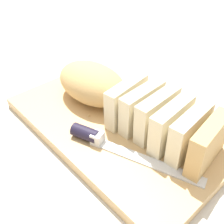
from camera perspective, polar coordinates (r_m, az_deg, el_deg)
ground_plane at (r=0.56m, az=0.00°, el=-4.25°), size 3.00×3.00×0.00m
cutting_board at (r=0.56m, az=0.00°, el=-3.36°), size 0.47×0.26×0.02m
bread_loaf at (r=0.55m, az=2.21°, el=2.87°), size 0.39×0.13×0.09m
bread_knife at (r=0.50m, az=-2.53°, el=-5.93°), size 0.25×0.10×0.03m
crumb_near_knife at (r=0.56m, az=2.09°, el=-0.75°), size 0.01×0.01×0.01m
crumb_near_loaf at (r=0.57m, az=-0.71°, el=-0.48°), size 0.01×0.01×0.01m
crumb_stray_left at (r=0.57m, az=-5.00°, el=-0.77°), size 0.00×0.00×0.00m
crumb_stray_right at (r=0.54m, az=-6.85°, el=-2.88°), size 0.01×0.01×0.01m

